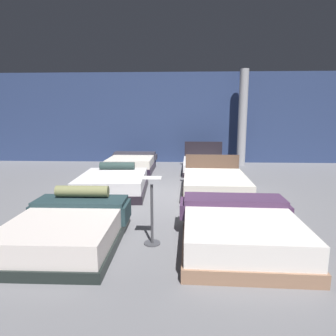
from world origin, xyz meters
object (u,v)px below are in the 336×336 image
(bed_4, at_px, (132,164))
(bed_5, at_px, (204,166))
(bed_0, at_px, (68,228))
(support_pillar, at_px, (243,118))
(bed_2, at_px, (113,184))
(price_sign, at_px, (152,219))
(bed_3, at_px, (215,185))
(bed_1, at_px, (240,230))

(bed_4, xyz_separation_m, bed_5, (2.45, -0.00, -0.05))
(bed_0, xyz_separation_m, support_pillar, (3.90, 7.06, 1.51))
(bed_0, relative_size, bed_4, 1.03)
(bed_2, bearing_deg, price_sign, -69.13)
(bed_3, bearing_deg, bed_4, 132.19)
(bed_3, relative_size, bed_4, 1.12)
(bed_1, bearing_deg, bed_5, 92.02)
(bed_1, relative_size, bed_5, 0.92)
(bed_1, distance_m, bed_4, 6.27)
(support_pillar, bearing_deg, bed_3, -108.98)
(bed_5, height_order, support_pillar, support_pillar)
(bed_4, relative_size, bed_5, 0.89)
(price_sign, bearing_deg, bed_2, 113.61)
(bed_0, relative_size, price_sign, 1.98)
(bed_3, height_order, support_pillar, support_pillar)
(bed_0, distance_m, bed_4, 5.75)
(bed_2, relative_size, price_sign, 2.02)
(bed_3, xyz_separation_m, bed_4, (-2.48, 2.89, 0.02))
(bed_2, distance_m, bed_3, 2.45)
(bed_0, bearing_deg, bed_4, 89.84)
(bed_0, relative_size, support_pillar, 0.57)
(bed_2, relative_size, bed_3, 0.94)
(bed_2, xyz_separation_m, bed_5, (2.43, 2.90, -0.04))
(bed_5, bearing_deg, bed_1, -87.86)
(bed_3, height_order, bed_5, bed_5)
(bed_2, height_order, price_sign, price_sign)
(bed_0, xyz_separation_m, price_sign, (1.22, 0.06, 0.15))
(bed_3, height_order, price_sign, price_sign)
(bed_0, height_order, support_pillar, support_pillar)
(bed_3, bearing_deg, bed_5, 92.07)
(bed_2, xyz_separation_m, support_pillar, (3.90, 4.21, 1.52))
(bed_4, distance_m, bed_5, 2.46)
(bed_3, bearing_deg, support_pillar, 72.61)
(bed_2, bearing_deg, bed_5, 47.36)
(bed_0, height_order, bed_2, bed_0)
(price_sign, xyz_separation_m, support_pillar, (2.68, 7.01, 1.37))
(support_pillar, bearing_deg, bed_1, -101.39)
(bed_1, relative_size, bed_3, 0.92)
(bed_2, height_order, support_pillar, support_pillar)
(bed_2, bearing_deg, support_pillar, 44.49)
(bed_0, relative_size, bed_3, 0.92)
(bed_2, height_order, bed_3, bed_3)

